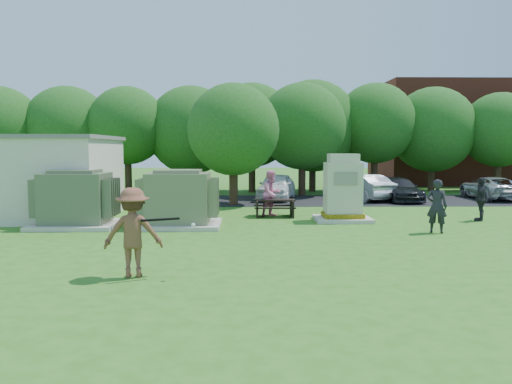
{
  "coord_description": "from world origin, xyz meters",
  "views": [
    {
      "loc": [
        -0.31,
        -13.54,
        2.83
      ],
      "look_at": [
        0.0,
        4.0,
        1.3
      ],
      "focal_mm": 35.0,
      "sensor_mm": 36.0,
      "label": 1
    }
  ],
  "objects_px": {
    "generator_cabinet": "(343,192)",
    "transformer_right": "(179,200)",
    "person_at_picnic": "(272,193)",
    "person_walking_right": "(481,199)",
    "car_silver_b": "(490,188)",
    "car_silver_a": "(362,187)",
    "batter": "(133,232)",
    "transformer_left": "(76,200)",
    "car_white": "(277,186)",
    "person_by_generator": "(437,206)",
    "car_dark": "(399,190)",
    "picnic_table": "(275,206)"
  },
  "relations": [
    {
      "from": "transformer_left",
      "to": "car_silver_b",
      "type": "height_order",
      "value": "transformer_left"
    },
    {
      "from": "person_walking_right",
      "to": "car_white",
      "type": "xyz_separation_m",
      "value": [
        -7.52,
        8.33,
        -0.12
      ]
    },
    {
      "from": "transformer_right",
      "to": "car_silver_b",
      "type": "distance_m",
      "value": 18.64
    },
    {
      "from": "transformer_left",
      "to": "person_at_picnic",
      "type": "height_order",
      "value": "transformer_left"
    },
    {
      "from": "transformer_right",
      "to": "batter",
      "type": "distance_m",
      "value": 7.13
    },
    {
      "from": "person_at_picnic",
      "to": "car_white",
      "type": "distance_m",
      "value": 6.84
    },
    {
      "from": "transformer_right",
      "to": "car_white",
      "type": "distance_m",
      "value": 10.39
    },
    {
      "from": "generator_cabinet",
      "to": "car_silver_b",
      "type": "bearing_deg",
      "value": 39.67
    },
    {
      "from": "picnic_table",
      "to": "car_silver_a",
      "type": "xyz_separation_m",
      "value": [
        5.18,
        6.64,
        0.26
      ]
    },
    {
      "from": "generator_cabinet",
      "to": "transformer_left",
      "type": "bearing_deg",
      "value": -172.63
    },
    {
      "from": "transformer_right",
      "to": "person_at_picnic",
      "type": "xyz_separation_m",
      "value": [
        3.52,
        2.72,
        -0.01
      ]
    },
    {
      "from": "person_by_generator",
      "to": "person_at_picnic",
      "type": "relative_size",
      "value": 0.94
    },
    {
      "from": "transformer_left",
      "to": "batter",
      "type": "xyz_separation_m",
      "value": [
        3.67,
        -7.13,
        0.02
      ]
    },
    {
      "from": "batter",
      "to": "person_at_picnic",
      "type": "relative_size",
      "value": 1.03
    },
    {
      "from": "transformer_right",
      "to": "car_white",
      "type": "xyz_separation_m",
      "value": [
        4.12,
        9.53,
        -0.24
      ]
    },
    {
      "from": "generator_cabinet",
      "to": "person_walking_right",
      "type": "height_order",
      "value": "generator_cabinet"
    },
    {
      "from": "picnic_table",
      "to": "car_silver_a",
      "type": "height_order",
      "value": "car_silver_a"
    },
    {
      "from": "generator_cabinet",
      "to": "batter",
      "type": "height_order",
      "value": "generator_cabinet"
    },
    {
      "from": "batter",
      "to": "person_walking_right",
      "type": "xyz_separation_m",
      "value": [
        11.66,
        8.34,
        -0.14
      ]
    },
    {
      "from": "transformer_left",
      "to": "picnic_table",
      "type": "bearing_deg",
      "value": 19.46
    },
    {
      "from": "transformer_right",
      "to": "person_by_generator",
      "type": "relative_size",
      "value": 1.66
    },
    {
      "from": "person_at_picnic",
      "to": "transformer_right",
      "type": "bearing_deg",
      "value": 177.79
    },
    {
      "from": "batter",
      "to": "car_silver_a",
      "type": "relative_size",
      "value": 0.46
    },
    {
      "from": "picnic_table",
      "to": "person_at_picnic",
      "type": "bearing_deg",
      "value": 130.91
    },
    {
      "from": "generator_cabinet",
      "to": "picnic_table",
      "type": "relative_size",
      "value": 1.56
    },
    {
      "from": "batter",
      "to": "person_by_generator",
      "type": "bearing_deg",
      "value": -154.06
    },
    {
      "from": "person_at_picnic",
      "to": "car_silver_a",
      "type": "bearing_deg",
      "value": 10.96
    },
    {
      "from": "person_walking_right",
      "to": "car_dark",
      "type": "distance_m",
      "value": 7.52
    },
    {
      "from": "picnic_table",
      "to": "car_white",
      "type": "relative_size",
      "value": 0.39
    },
    {
      "from": "person_at_picnic",
      "to": "person_walking_right",
      "type": "xyz_separation_m",
      "value": [
        8.12,
        -1.51,
        -0.11
      ]
    },
    {
      "from": "transformer_left",
      "to": "transformer_right",
      "type": "relative_size",
      "value": 1.0
    },
    {
      "from": "transformer_right",
      "to": "car_silver_a",
      "type": "bearing_deg",
      "value": 46.35
    },
    {
      "from": "person_at_picnic",
      "to": "car_silver_b",
      "type": "relative_size",
      "value": 0.43
    },
    {
      "from": "car_silver_a",
      "to": "car_dark",
      "type": "distance_m",
      "value": 1.97
    },
    {
      "from": "person_at_picnic",
      "to": "person_walking_right",
      "type": "distance_m",
      "value": 8.26
    },
    {
      "from": "person_by_generator",
      "to": "car_dark",
      "type": "distance_m",
      "value": 10.39
    },
    {
      "from": "batter",
      "to": "car_silver_a",
      "type": "height_order",
      "value": "batter"
    },
    {
      "from": "picnic_table",
      "to": "person_by_generator",
      "type": "relative_size",
      "value": 0.93
    },
    {
      "from": "car_dark",
      "to": "car_silver_b",
      "type": "bearing_deg",
      "value": 6.31
    },
    {
      "from": "car_silver_a",
      "to": "car_silver_b",
      "type": "bearing_deg",
      "value": 159.77
    },
    {
      "from": "transformer_left",
      "to": "person_at_picnic",
      "type": "xyz_separation_m",
      "value": [
        7.22,
        2.72,
        -0.01
      ]
    },
    {
      "from": "person_at_picnic",
      "to": "batter",
      "type": "bearing_deg",
      "value": -149.72
    },
    {
      "from": "generator_cabinet",
      "to": "transformer_right",
      "type": "bearing_deg",
      "value": -168.34
    },
    {
      "from": "generator_cabinet",
      "to": "person_at_picnic",
      "type": "distance_m",
      "value": 3.07
    },
    {
      "from": "person_by_generator",
      "to": "car_silver_a",
      "type": "height_order",
      "value": "person_by_generator"
    },
    {
      "from": "transformer_right",
      "to": "car_dark",
      "type": "xyz_separation_m",
      "value": [
        10.69,
        8.66,
        -0.35
      ]
    },
    {
      "from": "transformer_left",
      "to": "person_by_generator",
      "type": "xyz_separation_m",
      "value": [
        12.55,
        -1.56,
        -0.06
      ]
    },
    {
      "from": "picnic_table",
      "to": "car_dark",
      "type": "distance_m",
      "value": 9.31
    },
    {
      "from": "batter",
      "to": "car_silver_a",
      "type": "distance_m",
      "value": 18.6
    },
    {
      "from": "transformer_left",
      "to": "car_white",
      "type": "bearing_deg",
      "value": 50.65
    }
  ]
}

